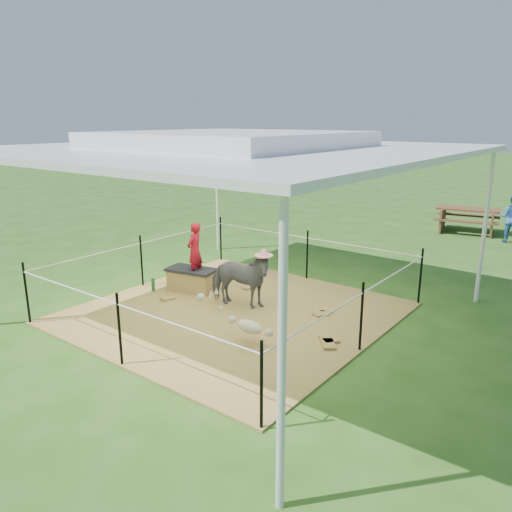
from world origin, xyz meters
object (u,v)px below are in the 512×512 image
Objects in this scene: green_bottle at (153,285)px; pony at (239,280)px; straw_bale at (192,281)px; picnic_table_near at (467,220)px; woman at (195,245)px; foal at (250,325)px; distant_person at (512,218)px.

pony is (1.77, 0.34, 0.36)m from green_bottle.
picnic_table_near is at bearing 72.64° from straw_bale.
green_bottle is 9.27m from picnic_table_near.
green_bottle is (-0.55, -0.45, -0.07)m from straw_bale.
woman is 0.89× the size of pony.
woman is 8.66m from picnic_table_near.
straw_bale is 0.70m from woman.
foal is 9.02m from distant_person.
pony is 1.45m from foal.
distant_person is at bearing 62.00° from green_bottle.
pony is at bearing 10.98° from green_bottle.
green_bottle is 2.87m from foal.
pony reaches higher than picnic_table_near.
pony is at bearing -5.02° from straw_bale.
woman is at bearing 71.34° from distant_person.
green_bottle is 0.23× the size of foal.
distant_person reaches higher than green_bottle.
foal is (2.23, -1.13, 0.10)m from straw_bale.
woman is at bearing 68.74° from pony.
woman is 0.79× the size of distant_person.
picnic_table_near is (2.59, 8.27, 0.13)m from straw_bale.
picnic_table_near is (3.14, 8.72, 0.20)m from green_bottle.
woman is 0.61× the size of picnic_table_near.
woman is at bearing 0.00° from straw_bale.
distant_person is at bearing 63.82° from straw_bale.
woman is 1.19m from pony.
pony is (1.22, -0.11, 0.29)m from straw_bale.
straw_bale is at bearing -118.66° from picnic_table_near.
pony is at bearing 72.61° from woman.
pony is 8.27m from distant_person.
pony is 8.49m from picnic_table_near.
foal is 0.62× the size of picnic_table_near.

